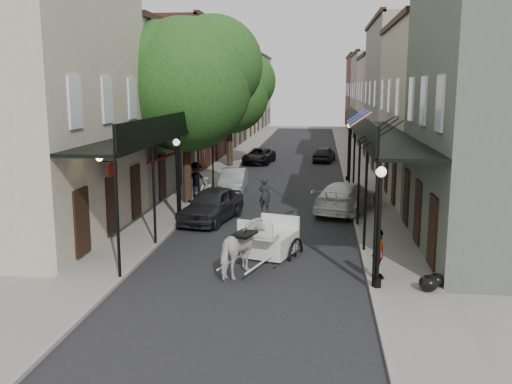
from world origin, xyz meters
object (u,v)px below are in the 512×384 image
(pedestrian_walking, at_px, (206,192))
(tree_near, at_px, (194,79))
(lamppost_left, at_px, (177,178))
(carriage, at_px, (275,222))
(lamppost_right_near, at_px, (379,225))
(car_right_near, at_px, (346,197))
(lamppost_right_far, at_px, (349,151))
(car_left_near, at_px, (212,205))
(horse, at_px, (243,249))
(car_left_far, at_px, (259,156))
(pedestrian_sidewalk_right, at_px, (378,254))
(tree_far, at_px, (234,90))
(car_right_far, at_px, (324,154))
(car_left_mid, at_px, (234,180))
(pedestrian_sidewalk_left, at_px, (196,180))

(pedestrian_walking, bearing_deg, tree_near, 154.16)
(tree_near, height_order, pedestrian_walking, tree_near)
(lamppost_left, xyz_separation_m, carriage, (4.79, -4.32, -0.88))
(lamppost_right_near, distance_m, lamppost_left, 11.46)
(car_right_near, bearing_deg, lamppost_right_far, -74.08)
(car_left_near, bearing_deg, horse, -60.07)
(lamppost_right_near, height_order, car_right_near, lamppost_right_near)
(lamppost_left, bearing_deg, car_left_near, 12.86)
(lamppost_left, bearing_deg, car_left_far, 85.78)
(pedestrian_walking, relative_size, pedestrian_sidewalk_right, 0.97)
(car_left_near, height_order, car_right_near, car_left_near)
(carriage, height_order, car_left_far, carriage)
(tree_far, xyz_separation_m, car_right_far, (6.85, 3.81, -5.20))
(tree_near, bearing_deg, pedestrian_walking, -43.37)
(tree_far, relative_size, carriage, 2.86)
(lamppost_left, xyz_separation_m, car_right_far, (6.70, 21.98, -1.41))
(pedestrian_walking, bearing_deg, carriage, -44.34)
(lamppost_right_near, xyz_separation_m, car_left_near, (-6.70, 8.34, -1.27))
(tree_near, height_order, car_left_far, tree_near)
(tree_near, distance_m, car_right_near, 9.75)
(horse, xyz_separation_m, pedestrian_walking, (-3.35, 10.52, -0.12))
(car_right_far, bearing_deg, car_left_mid, 78.21)
(pedestrian_sidewalk_left, bearing_deg, lamppost_right_near, 113.30)
(tree_far, distance_m, carriage, 23.51)
(car_left_mid, height_order, car_right_near, car_right_near)
(pedestrian_walking, bearing_deg, car_left_near, -56.65)
(lamppost_right_near, bearing_deg, pedestrian_walking, 123.42)
(lamppost_right_near, xyz_separation_m, car_right_far, (-1.50, 29.98, -1.41))
(horse, height_order, pedestrian_walking, horse)
(pedestrian_walking, relative_size, car_left_mid, 0.39)
(car_left_near, distance_m, car_left_mid, 7.76)
(pedestrian_walking, bearing_deg, lamppost_left, -82.15)
(tree_far, xyz_separation_m, pedestrian_sidewalk_right, (8.45, -25.36, -4.92))
(tree_near, relative_size, pedestrian_sidewalk_right, 6.02)
(lamppost_right_far, distance_m, pedestrian_walking, 11.46)
(lamppost_right_far, distance_m, horse, 19.50)
(tree_near, distance_m, car_left_near, 7.06)
(lamppost_left, relative_size, car_right_near, 0.71)
(carriage, bearing_deg, car_right_far, 103.40)
(lamppost_right_far, relative_size, car_left_far, 0.83)
(lamppost_left, relative_size, car_left_far, 0.83)
(carriage, distance_m, pedestrian_sidewalk_left, 10.87)
(carriage, relative_size, car_left_near, 0.66)
(lamppost_right_near, relative_size, pedestrian_sidewalk_right, 2.32)
(tree_far, distance_m, car_left_mid, 11.42)
(lamppost_right_near, distance_m, pedestrian_sidewalk_left, 15.79)
(pedestrian_sidewalk_left, height_order, car_right_far, pedestrian_sidewalk_left)
(lamppost_left, distance_m, car_left_near, 1.99)
(lamppost_right_far, relative_size, car_right_far, 0.99)
(lamppost_right_far, height_order, car_right_near, lamppost_right_far)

